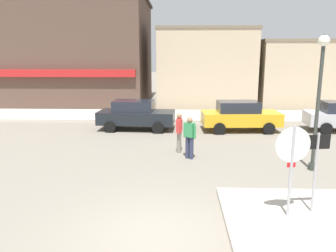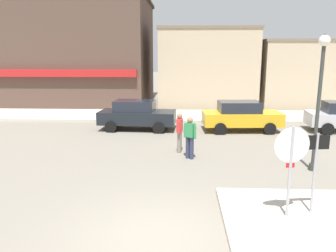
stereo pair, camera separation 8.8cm
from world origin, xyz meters
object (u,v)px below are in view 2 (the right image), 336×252
(lamp_post, at_px, (320,84))
(parked_car_nearest, at_px, (137,114))
(one_way_sign, at_px, (315,165))
(pedestrian_crossing_near, at_px, (180,131))
(pedestrian_crossing_far, at_px, (190,136))
(parked_car_second, at_px, (241,116))
(stop_sign, at_px, (291,160))

(lamp_post, relative_size, parked_car_nearest, 1.11)
(one_way_sign, xyz_separation_m, pedestrian_crossing_near, (-3.22, 5.43, -0.46))
(lamp_post, xyz_separation_m, pedestrian_crossing_far, (-4.18, 1.14, -2.09))
(lamp_post, bearing_deg, one_way_sign, -111.42)
(lamp_post, relative_size, parked_car_second, 1.11)
(stop_sign, xyz_separation_m, pedestrian_crossing_near, (-2.58, 5.65, -0.65))
(parked_car_nearest, relative_size, pedestrian_crossing_near, 2.54)
(pedestrian_crossing_near, xyz_separation_m, pedestrian_crossing_far, (0.40, -0.84, 0.00))
(lamp_post, distance_m, pedestrian_crossing_far, 4.81)
(pedestrian_crossing_far, bearing_deg, parked_car_nearest, 118.35)
(stop_sign, height_order, parked_car_second, stop_sign)
(pedestrian_crossing_far, bearing_deg, parked_car_second, 60.84)
(stop_sign, distance_m, parked_car_nearest, 11.03)
(pedestrian_crossing_near, height_order, pedestrian_crossing_far, same)
(pedestrian_crossing_near, bearing_deg, lamp_post, -23.34)
(stop_sign, xyz_separation_m, one_way_sign, (0.64, 0.22, -0.19))
(stop_sign, relative_size, pedestrian_crossing_near, 1.43)
(lamp_post, xyz_separation_m, parked_car_second, (-1.42, 6.07, -2.15))
(pedestrian_crossing_near, relative_size, pedestrian_crossing_far, 1.00)
(stop_sign, height_order, one_way_sign, stop_sign)
(parked_car_nearest, relative_size, parked_car_second, 1.00)
(one_way_sign, distance_m, pedestrian_crossing_far, 5.41)
(one_way_sign, distance_m, lamp_post, 4.05)
(parked_car_second, bearing_deg, one_way_sign, -89.59)
(stop_sign, distance_m, parked_car_second, 9.79)
(lamp_post, bearing_deg, parked_car_second, 103.19)
(lamp_post, relative_size, pedestrian_crossing_far, 2.82)
(stop_sign, height_order, lamp_post, lamp_post)
(pedestrian_crossing_near, distance_m, pedestrian_crossing_far, 0.93)
(stop_sign, relative_size, one_way_sign, 1.10)
(stop_sign, xyz_separation_m, lamp_post, (2.00, 3.68, 1.44))
(one_way_sign, height_order, pedestrian_crossing_far, one_way_sign)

